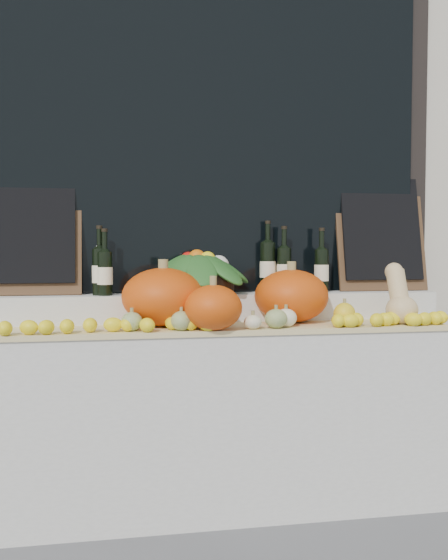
% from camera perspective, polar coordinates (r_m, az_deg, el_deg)
% --- Properties ---
extents(storefront_facade, '(7.00, 0.94, 4.50)m').
position_cam_1_polar(storefront_facade, '(3.86, -2.22, 17.59)').
color(storefront_facade, beige).
rests_on(storefront_facade, ground).
extents(display_sill, '(2.30, 0.55, 0.88)m').
position_cam_1_polar(display_sill, '(3.14, -0.25, -12.43)').
color(display_sill, silver).
rests_on(display_sill, ground).
extents(rear_tier, '(2.30, 0.25, 0.16)m').
position_cam_1_polar(rear_tier, '(3.19, -0.72, -2.67)').
color(rear_tier, silver).
rests_on(rear_tier, display_sill).
extents(straw_bedding, '(2.10, 0.32, 0.02)m').
position_cam_1_polar(straw_bedding, '(2.93, 0.18, -4.51)').
color(straw_bedding, tan).
rests_on(straw_bedding, display_sill).
extents(pumpkin_left, '(0.50, 0.50, 0.27)m').
position_cam_1_polar(pumpkin_left, '(2.94, -5.57, -1.56)').
color(pumpkin_left, '#DA4D0B').
rests_on(pumpkin_left, straw_bedding).
extents(pumpkin_right, '(0.46, 0.46, 0.26)m').
position_cam_1_polar(pumpkin_right, '(3.09, 6.19, -1.46)').
color(pumpkin_right, '#DA4D0B').
rests_on(pumpkin_right, straw_bedding).
extents(pumpkin_center, '(0.32, 0.32, 0.20)m').
position_cam_1_polar(pumpkin_center, '(2.78, -0.99, -2.53)').
color(pumpkin_center, '#DA4D0B').
rests_on(pumpkin_center, straw_bedding).
extents(butternut_squash, '(0.15, 0.21, 0.29)m').
position_cam_1_polar(butternut_squash, '(3.15, 15.76, -1.65)').
color(butternut_squash, '#DFBB83').
rests_on(butternut_squash, straw_bedding).
extents(decorative_gourds, '(1.10, 0.14, 0.15)m').
position_cam_1_polar(decorative_gourds, '(2.84, 1.82, -3.45)').
color(decorative_gourds, '#3D6C20').
rests_on(decorative_gourds, straw_bedding).
extents(lemon_heap, '(2.20, 0.16, 0.06)m').
position_cam_1_polar(lemon_heap, '(2.81, 0.58, -3.90)').
color(lemon_heap, yellow).
rests_on(lemon_heap, straw_bedding).
extents(produce_bowl, '(0.57, 0.57, 0.23)m').
position_cam_1_polar(produce_bowl, '(3.14, -2.49, 0.74)').
color(produce_bowl, black).
rests_on(produce_bowl, rear_tier).
extents(wine_bottle_far_left, '(0.08, 0.08, 0.33)m').
position_cam_1_polar(wine_bottle_far_left, '(3.09, -10.84, 0.66)').
color(wine_bottle_far_left, black).
rests_on(wine_bottle_far_left, rear_tier).
extents(wine_bottle_near_left, '(0.08, 0.08, 0.34)m').
position_cam_1_polar(wine_bottle_near_left, '(3.12, -11.29, 0.82)').
color(wine_bottle_near_left, black).
rests_on(wine_bottle_near_left, rear_tier).
extents(wine_bottle_tall, '(0.08, 0.08, 0.37)m').
position_cam_1_polar(wine_bottle_tall, '(3.26, 4.02, 1.22)').
color(wine_bottle_tall, black).
rests_on(wine_bottle_tall, rear_tier).
extents(wine_bottle_near_right, '(0.08, 0.08, 0.34)m').
position_cam_1_polar(wine_bottle_near_right, '(3.25, 5.51, 0.98)').
color(wine_bottle_near_right, black).
rests_on(wine_bottle_near_right, rear_tier).
extents(wine_bottle_far_right, '(0.08, 0.08, 0.34)m').
position_cam_1_polar(wine_bottle_far_right, '(3.30, 8.90, 0.92)').
color(wine_bottle_far_right, black).
rests_on(wine_bottle_far_right, rear_tier).
extents(chalkboard_left, '(0.50, 0.15, 0.61)m').
position_cam_1_polar(chalkboard_left, '(3.21, -17.37, 4.38)').
color(chalkboard_left, '#4C331E').
rests_on(chalkboard_left, rear_tier).
extents(chalkboard_right, '(0.50, 0.15, 0.61)m').
position_cam_1_polar(chalkboard_right, '(3.50, 14.14, 4.30)').
color(chalkboard_right, '#4C331E').
rests_on(chalkboard_right, rear_tier).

